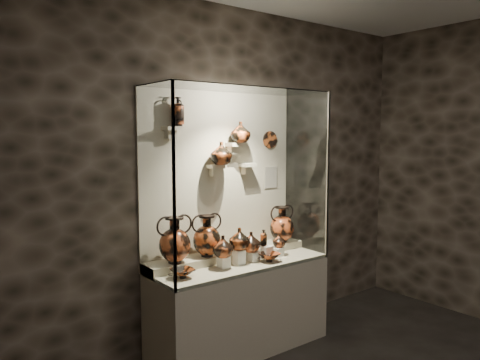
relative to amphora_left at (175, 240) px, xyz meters
name	(u,v)px	position (x,y,z in m)	size (l,w,h in m)	color
wall_back	(219,176)	(0.60, 0.19, 0.50)	(5.00, 0.02, 3.20)	black
plinth	(240,307)	(0.60, -0.13, -0.70)	(1.70, 0.60, 0.80)	beige
front_tier	(240,264)	(0.60, -0.13, -0.29)	(1.68, 0.58, 0.03)	#B7AC8E
rear_tier	(229,256)	(0.60, 0.05, -0.25)	(1.70, 0.25, 0.10)	#B7AC8E
back_panel	(220,176)	(0.60, 0.19, 0.50)	(1.70, 0.03, 1.60)	beige
glass_front	(261,181)	(0.60, -0.43, 0.50)	(1.70, 0.01, 1.60)	white
glass_left	(155,185)	(-0.24, -0.13, 0.50)	(0.01, 0.60, 1.60)	white
glass_right	(306,174)	(1.45, -0.13, 0.50)	(0.01, 0.60, 1.60)	white
glass_top	(240,89)	(0.60, -0.13, 1.30)	(1.70, 0.60, 0.01)	white
frame_post_left	(174,188)	(-0.24, -0.42, 0.50)	(0.02, 0.02, 1.60)	gray
frame_post_right	(327,176)	(1.44, -0.42, 0.50)	(0.02, 0.02, 1.60)	gray
pedestal_a	(223,262)	(0.38, -0.18, -0.22)	(0.09, 0.09, 0.10)	white
pedestal_b	(239,257)	(0.55, -0.18, -0.21)	(0.09, 0.09, 0.13)	white
pedestal_c	(253,256)	(0.72, -0.18, -0.23)	(0.09, 0.09, 0.09)	white
pedestal_d	(267,252)	(0.88, -0.18, -0.21)	(0.09, 0.09, 0.12)	white
pedestal_e	(278,252)	(1.02, -0.18, -0.23)	(0.09, 0.09, 0.08)	white
bracket_ul	(172,128)	(0.05, 0.11, 0.95)	(0.14, 0.12, 0.04)	beige
bracket_ca	(216,167)	(0.50, 0.11, 0.60)	(0.14, 0.12, 0.04)	beige
bracket_cb	(233,145)	(0.70, 0.11, 0.80)	(0.10, 0.12, 0.04)	beige
bracket_cc	(248,165)	(0.88, 0.11, 0.60)	(0.14, 0.12, 0.04)	beige
amphora_left	(175,240)	(0.00, 0.00, 0.00)	(0.32, 0.32, 0.40)	#A94620
amphora_mid	(207,236)	(0.33, 0.01, -0.01)	(0.30, 0.30, 0.38)	#A4451D
amphora_right	(282,224)	(1.25, 0.01, -0.02)	(0.29, 0.29, 0.37)	#A94620
jug_a	(223,246)	(0.36, -0.19, -0.08)	(0.18, 0.18, 0.19)	#A94620
jug_b	(239,239)	(0.57, -0.16, -0.04)	(0.19, 0.19, 0.20)	#A4451D
jug_c	(251,242)	(0.70, -0.16, -0.09)	(0.18, 0.18, 0.18)	#A94620
jug_e	(279,240)	(1.05, -0.17, -0.12)	(0.13, 0.13, 0.13)	#A94620
lekythos_small	(263,237)	(0.85, -0.16, -0.06)	(0.08, 0.08, 0.18)	#A4451D
kylix_left	(182,272)	(-0.06, -0.22, -0.22)	(0.24, 0.20, 0.09)	#A4451D
kylix_right	(269,256)	(0.82, -0.28, -0.22)	(0.25, 0.21, 0.10)	#A94620
lekythos_tall	(178,110)	(0.11, 0.10, 1.11)	(0.11, 0.11, 0.28)	#A94620
ovoid_vase_a	(221,153)	(0.53, 0.06, 0.72)	(0.20, 0.20, 0.21)	#A4451D
ovoid_vase_b	(240,132)	(0.76, 0.06, 0.92)	(0.19, 0.19, 0.20)	#A4451D
wall_plate	(270,140)	(1.21, 0.16, 0.84)	(0.17, 0.17, 0.02)	#B75424
info_placard	(271,177)	(1.23, 0.16, 0.45)	(0.16, 0.01, 0.22)	beige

